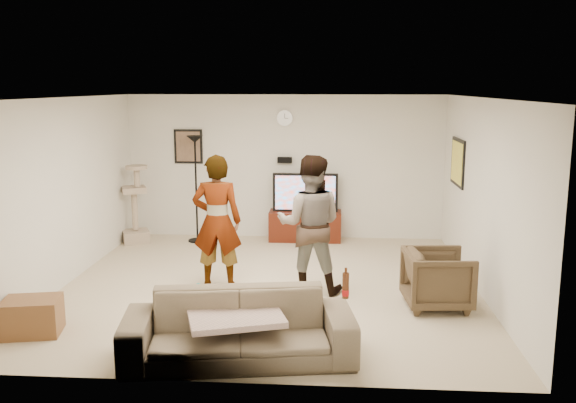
# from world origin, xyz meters

# --- Properties ---
(floor) EXTENTS (5.50, 5.50, 0.02)m
(floor) POSITION_xyz_m (0.00, 0.00, -0.01)
(floor) COLOR tan
(floor) RESTS_ON ground
(ceiling) EXTENTS (5.50, 5.50, 0.02)m
(ceiling) POSITION_xyz_m (0.00, 0.00, 2.51)
(ceiling) COLOR silver
(ceiling) RESTS_ON wall_back
(wall_back) EXTENTS (5.50, 0.04, 2.50)m
(wall_back) POSITION_xyz_m (0.00, 2.75, 1.25)
(wall_back) COLOR silver
(wall_back) RESTS_ON floor
(wall_front) EXTENTS (5.50, 0.04, 2.50)m
(wall_front) POSITION_xyz_m (0.00, -2.75, 1.25)
(wall_front) COLOR silver
(wall_front) RESTS_ON floor
(wall_left) EXTENTS (0.04, 5.50, 2.50)m
(wall_left) POSITION_xyz_m (-2.75, 0.00, 1.25)
(wall_left) COLOR silver
(wall_left) RESTS_ON floor
(wall_right) EXTENTS (0.04, 5.50, 2.50)m
(wall_right) POSITION_xyz_m (2.75, 0.00, 1.25)
(wall_right) COLOR silver
(wall_right) RESTS_ON floor
(wall_clock) EXTENTS (0.26, 0.04, 0.26)m
(wall_clock) POSITION_xyz_m (0.00, 2.72, 2.10)
(wall_clock) COLOR silver
(wall_clock) RESTS_ON wall_back
(wall_speaker) EXTENTS (0.25, 0.10, 0.10)m
(wall_speaker) POSITION_xyz_m (0.00, 2.69, 1.38)
(wall_speaker) COLOR black
(wall_speaker) RESTS_ON wall_back
(picture_back) EXTENTS (0.42, 0.03, 0.52)m
(picture_back) POSITION_xyz_m (-1.70, 2.73, 1.60)
(picture_back) COLOR brown
(picture_back) RESTS_ON wall_back
(picture_right) EXTENTS (0.03, 0.78, 0.62)m
(picture_right) POSITION_xyz_m (2.73, 1.60, 1.50)
(picture_right) COLOR yellow
(picture_right) RESTS_ON wall_right
(tv_stand) EXTENTS (1.24, 0.45, 0.52)m
(tv_stand) POSITION_xyz_m (0.37, 2.50, 0.26)
(tv_stand) COLOR #3D1309
(tv_stand) RESTS_ON floor
(console_box) EXTENTS (0.40, 0.30, 0.07)m
(console_box) POSITION_xyz_m (0.43, 2.11, 0.04)
(console_box) COLOR #BABABB
(console_box) RESTS_ON floor
(tv) EXTENTS (1.12, 0.08, 0.66)m
(tv) POSITION_xyz_m (0.37, 2.50, 0.85)
(tv) COLOR black
(tv) RESTS_ON tv_stand
(tv_screen) EXTENTS (1.03, 0.01, 0.58)m
(tv_screen) POSITION_xyz_m (0.37, 2.46, 0.85)
(tv_screen) COLOR #22A0F7
(tv_screen) RESTS_ON tv
(floor_lamp) EXTENTS (0.32, 0.32, 1.82)m
(floor_lamp) POSITION_xyz_m (-1.49, 2.31, 0.91)
(floor_lamp) COLOR black
(floor_lamp) RESTS_ON floor
(cat_tree) EXTENTS (0.57, 0.57, 1.34)m
(cat_tree) POSITION_xyz_m (-2.53, 2.18, 0.67)
(cat_tree) COLOR tan
(cat_tree) RESTS_ON floor
(person_left) EXTENTS (0.67, 0.46, 1.78)m
(person_left) POSITION_xyz_m (-0.69, -0.04, 0.89)
(person_left) COLOR gray
(person_left) RESTS_ON floor
(person_right) EXTENTS (0.91, 0.73, 1.79)m
(person_right) POSITION_xyz_m (0.54, -0.17, 0.90)
(person_right) COLOR navy
(person_right) RESTS_ON floor
(sofa) EXTENTS (2.35, 1.21, 0.65)m
(sofa) POSITION_xyz_m (-0.07, -2.25, 0.33)
(sofa) COLOR brown
(sofa) RESTS_ON floor
(throw_blanket) EXTENTS (1.07, 0.94, 0.06)m
(throw_blanket) POSITION_xyz_m (-0.11, -2.25, 0.44)
(throw_blanket) COLOR #C6A69B
(throw_blanket) RESTS_ON sofa
(beer_bottle) EXTENTS (0.06, 0.06, 0.25)m
(beer_bottle) POSITION_xyz_m (0.96, -2.25, 0.78)
(beer_bottle) COLOR #4C2410
(beer_bottle) RESTS_ON sofa
(armchair) EXTENTS (0.83, 0.81, 0.71)m
(armchair) POSITION_xyz_m (2.11, -0.65, 0.35)
(armchair) COLOR #443523
(armchair) RESTS_ON floor
(side_table) EXTENTS (0.67, 0.55, 0.39)m
(side_table) POSITION_xyz_m (-2.40, -1.80, 0.20)
(side_table) COLOR brown
(side_table) RESTS_ON floor
(toy_ball) EXTENTS (0.07, 0.07, 0.07)m
(toy_ball) POSITION_xyz_m (-0.94, -0.18, 0.04)
(toy_ball) COLOR #1DA8A2
(toy_ball) RESTS_ON floor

